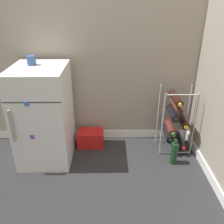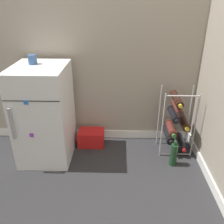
% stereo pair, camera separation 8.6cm
% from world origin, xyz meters
% --- Properties ---
extents(ground_plane, '(14.00, 14.00, 0.00)m').
position_xyz_m(ground_plane, '(0.00, 0.00, 0.00)').
color(ground_plane, '#28282B').
extents(wall_back, '(7.08, 0.07, 2.50)m').
position_xyz_m(wall_back, '(0.00, 0.61, 1.24)').
color(wall_back, '#9E9384').
rests_on(wall_back, ground_plane).
extents(mini_fridge, '(0.48, 0.58, 0.92)m').
position_xyz_m(mini_fridge, '(-0.47, 0.24, 0.46)').
color(mini_fridge, white).
rests_on(mini_fridge, ground_plane).
extents(wine_rack, '(0.32, 0.33, 0.68)m').
position_xyz_m(wine_rack, '(0.81, 0.35, 0.33)').
color(wine_rack, '#B2B2B7').
rests_on(wine_rack, ground_plane).
extents(soda_box, '(0.27, 0.19, 0.17)m').
position_xyz_m(soda_box, '(-0.06, 0.42, 0.09)').
color(soda_box, red).
rests_on(soda_box, ground_plane).
extents(fridge_top_cup, '(0.08, 0.08, 0.08)m').
position_xyz_m(fridge_top_cup, '(-0.53, 0.31, 0.97)').
color(fridge_top_cup, '#335184').
rests_on(fridge_top_cup, mini_fridge).
extents(loose_bottle_floor, '(0.07, 0.07, 0.27)m').
position_xyz_m(loose_bottle_floor, '(0.77, 0.10, 0.12)').
color(loose_bottle_floor, '#19381E').
rests_on(loose_bottle_floor, ground_plane).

